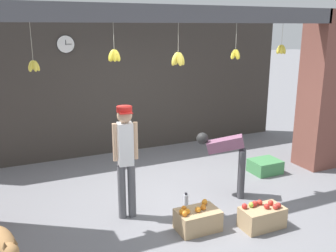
% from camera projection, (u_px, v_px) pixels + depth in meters
% --- Properties ---
extents(ground_plane, '(60.00, 60.00, 0.00)m').
position_uv_depth(ground_plane, '(179.00, 201.00, 5.79)').
color(ground_plane, slate).
extents(shop_back_wall, '(7.53, 0.12, 2.90)m').
position_uv_depth(shop_back_wall, '(123.00, 84.00, 7.78)').
color(shop_back_wall, '#38332D').
rests_on(shop_back_wall, ground_plane).
extents(shop_pillar_right, '(0.70, 0.60, 2.90)m').
position_uv_depth(shop_pillar_right, '(323.00, 91.00, 6.92)').
color(shop_pillar_right, brown).
rests_on(shop_pillar_right, ground_plane).
extents(storefront_awning, '(5.63, 0.25, 0.84)m').
position_uv_depth(storefront_awning, '(176.00, 16.00, 5.18)').
color(storefront_awning, '#4C4C51').
extents(dog, '(0.36, 0.83, 0.69)m').
position_uv_depth(dog, '(3.00, 247.00, 3.74)').
color(dog, '#9E7042').
rests_on(dog, ground_plane).
extents(shopkeeper, '(0.34, 0.27, 1.60)m').
position_uv_depth(shopkeeper, '(126.00, 154.00, 5.06)').
color(shopkeeper, '#56565B').
rests_on(shopkeeper, ground_plane).
extents(worker_stooping, '(0.70, 0.56, 1.01)m').
position_uv_depth(worker_stooping, '(229.00, 155.00, 5.81)').
color(worker_stooping, '#424247').
rests_on(worker_stooping, ground_plane).
extents(fruit_crate_oranges, '(0.56, 0.37, 0.35)m').
position_uv_depth(fruit_crate_oranges, '(197.00, 219.00, 4.93)').
color(fruit_crate_oranges, tan).
rests_on(fruit_crate_oranges, ground_plane).
extents(fruit_crate_apples, '(0.58, 0.33, 0.35)m').
position_uv_depth(fruit_crate_apples, '(262.00, 217.00, 4.99)').
color(fruit_crate_apples, tan).
rests_on(fruit_crate_apples, ground_plane).
extents(produce_box_green, '(0.52, 0.44, 0.24)m').
position_uv_depth(produce_box_green, '(265.00, 166.00, 6.87)').
color(produce_box_green, '#42844C').
rests_on(produce_box_green, ground_plane).
extents(water_bottle, '(0.07, 0.07, 0.29)m').
position_uv_depth(water_bottle, '(186.00, 203.00, 5.41)').
color(water_bottle, silver).
rests_on(water_bottle, ground_plane).
extents(wall_clock, '(0.34, 0.03, 0.34)m').
position_uv_depth(wall_clock, '(66.00, 44.00, 7.05)').
color(wall_clock, black).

